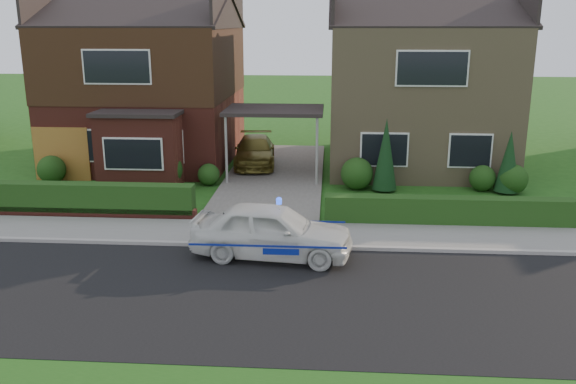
{
  "coord_description": "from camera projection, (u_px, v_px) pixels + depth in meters",
  "views": [
    {
      "loc": [
        2.17,
        -12.62,
        5.99
      ],
      "look_at": [
        1.05,
        3.5,
        1.49
      ],
      "focal_mm": 38.0,
      "sensor_mm": 36.0,
      "label": 1
    }
  ],
  "objects": [
    {
      "name": "dwarf_wall",
      "position": [
        77.0,
        213.0,
        19.31
      ],
      "size": [
        7.7,
        0.25,
        0.36
      ],
      "primitive_type": "cube",
      "color": "maroon",
      "rests_on": "ground"
    },
    {
      "name": "conifer_a",
      "position": [
        385.0,
        157.0,
        22.09
      ],
      "size": [
        0.9,
        0.9,
        2.6
      ],
      "primitive_type": "cone",
      "color": "black",
      "rests_on": "ground"
    },
    {
      "name": "ground",
      "position": [
        232.0,
        295.0,
        13.88
      ],
      "size": [
        120.0,
        120.0,
        0.0
      ],
      "primitive_type": "plane",
      "color": "#1D4E14",
      "rests_on": "ground"
    },
    {
      "name": "house_right",
      "position": [
        416.0,
        79.0,
        25.95
      ],
      "size": [
        7.5,
        8.06,
        7.25
      ],
      "color": "#96815C",
      "rests_on": "ground"
    },
    {
      "name": "shrub_left_mid",
      "position": [
        165.0,
        169.0,
        22.9
      ],
      "size": [
        1.32,
        1.32,
        1.32
      ],
      "primitive_type": "sphere",
      "color": "#1B3B12",
      "rests_on": "ground"
    },
    {
      "name": "sidewalk",
      "position": [
        254.0,
        233.0,
        17.8
      ],
      "size": [
        60.0,
        2.0,
        0.1
      ],
      "primitive_type": "cube",
      "color": "slate",
      "rests_on": "ground"
    },
    {
      "name": "hedge_left",
      "position": [
        79.0,
        216.0,
        19.5
      ],
      "size": [
        7.5,
        0.55,
        0.9
      ],
      "primitive_type": "cube",
      "color": "#1B3B12",
      "rests_on": "ground"
    },
    {
      "name": "shrub_left_far",
      "position": [
        52.0,
        169.0,
        23.43
      ],
      "size": [
        1.08,
        1.08,
        1.08
      ],
      "primitive_type": "sphere",
      "color": "#1B3B12",
      "rests_on": "ground"
    },
    {
      "name": "shrub_right_near",
      "position": [
        357.0,
        174.0,
        22.54
      ],
      "size": [
        1.2,
        1.2,
        1.2
      ],
      "primitive_type": "sphere",
      "color": "#1B3B12",
      "rests_on": "ground"
    },
    {
      "name": "police_car",
      "position": [
        272.0,
        231.0,
        15.94
      ],
      "size": [
        3.89,
        4.39,
        1.61
      ],
      "rotation": [
        0.0,
        0.0,
        1.46
      ],
      "color": "silver",
      "rests_on": "ground"
    },
    {
      "name": "kerb",
      "position": [
        249.0,
        246.0,
        16.79
      ],
      "size": [
        60.0,
        0.16,
        0.12
      ],
      "primitive_type": "cube",
      "color": "#9E9993",
      "rests_on": "ground"
    },
    {
      "name": "garage_door",
      "position": [
        62.0,
        154.0,
        23.72
      ],
      "size": [
        2.2,
        0.1,
        2.1
      ],
      "primitive_type": "cube",
      "color": "#8D5A1E",
      "rests_on": "ground"
    },
    {
      "name": "shrub_right_far",
      "position": [
        513.0,
        179.0,
        21.99
      ],
      "size": [
        1.08,
        1.08,
        1.08
      ],
      "primitive_type": "sphere",
      "color": "#1B3B12",
      "rests_on": "ground"
    },
    {
      "name": "shrub_right_mid",
      "position": [
        482.0,
        178.0,
        22.36
      ],
      "size": [
        0.96,
        0.96,
        0.96
      ],
      "primitive_type": "sphere",
      "color": "#1B3B12",
      "rests_on": "ground"
    },
    {
      "name": "house_left",
      "position": [
        149.0,
        74.0,
        26.6
      ],
      "size": [
        7.5,
        9.53,
        7.25
      ],
      "color": "maroon",
      "rests_on": "ground"
    },
    {
      "name": "driveway",
      "position": [
        275.0,
        176.0,
        24.43
      ],
      "size": [
        3.8,
        12.0,
        0.12
      ],
      "primitive_type": "cube",
      "color": "#666059",
      "rests_on": "ground"
    },
    {
      "name": "driveway_car",
      "position": [
        255.0,
        151.0,
        25.91
      ],
      "size": [
        2.04,
        4.23,
        1.19
      ],
      "primitive_type": "imported",
      "rotation": [
        0.0,
        0.0,
        0.09
      ],
      "color": "olive",
      "rests_on": "driveway"
    },
    {
      "name": "road",
      "position": [
        232.0,
        295.0,
        13.88
      ],
      "size": [
        60.0,
        6.0,
        0.02
      ],
      "primitive_type": "cube",
      "color": "black",
      "rests_on": "ground"
    },
    {
      "name": "conifer_b",
      "position": [
        509.0,
        164.0,
        21.85
      ],
      "size": [
        0.9,
        0.9,
        2.2
      ],
      "primitive_type": "cone",
      "color": "black",
      "rests_on": "ground"
    },
    {
      "name": "carport_link",
      "position": [
        274.0,
        111.0,
        23.69
      ],
      "size": [
        3.8,
        3.0,
        2.77
      ],
      "color": "black",
      "rests_on": "ground"
    },
    {
      "name": "potted_plant_c",
      "position": [
        80.0,
        201.0,
        19.95
      ],
      "size": [
        0.46,
        0.46,
        0.71
      ],
      "primitive_type": "imported",
      "rotation": [
        0.0,
        0.0,
        1.72
      ],
      "color": "gray",
      "rests_on": "ground"
    },
    {
      "name": "shrub_left_near",
      "position": [
        209.0,
        174.0,
        23.15
      ],
      "size": [
        0.84,
        0.84,
        0.84
      ],
      "primitive_type": "sphere",
      "color": "#1B3B12",
      "rests_on": "ground"
    },
    {
      "name": "hedge_right",
      "position": [
        447.0,
        226.0,
        18.63
      ],
      "size": [
        7.5,
        0.55,
        0.8
      ],
      "primitive_type": "cube",
      "color": "#1B3B12",
      "rests_on": "ground"
    },
    {
      "name": "potted_plant_b",
      "position": [
        89.0,
        194.0,
        20.75
      ],
      "size": [
        0.49,
        0.46,
        0.71
      ],
      "primitive_type": "imported",
      "rotation": [
        0.0,
        0.0,
        1.1
      ],
      "color": "gray",
      "rests_on": "ground"
    }
  ]
}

